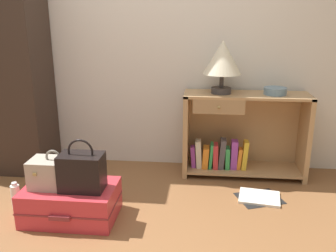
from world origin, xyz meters
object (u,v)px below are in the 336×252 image
handbag (82,171)px  open_book_on_floor (259,197)px  bookshelf (239,136)px  suitcase_large (71,202)px  train_case (55,173)px  table_lamp (223,59)px  bottle (16,196)px  bowl (275,91)px

handbag → open_book_on_floor: size_ratio=0.90×
bookshelf → open_book_on_floor: bookshelf is taller
suitcase_large → train_case: (-0.10, -0.01, 0.22)m
open_book_on_floor → bookshelf: bearing=106.2°
bookshelf → handbag: bearing=-140.6°
train_case → open_book_on_floor: bearing=16.3°
bookshelf → table_lamp: size_ratio=2.40×
train_case → bottle: bearing=165.5°
table_lamp → train_case: (-1.15, -0.88, -0.69)m
suitcase_large → bottle: size_ratio=3.11×
table_lamp → train_case: table_lamp is taller
table_lamp → bowl: 0.52m
open_book_on_floor → train_case: bearing=-163.7°
bottle → suitcase_large: bearing=-10.4°
bookshelf → handbag: size_ratio=2.95×
bookshelf → open_book_on_floor: size_ratio=2.66×
bookshelf → suitcase_large: bookshelf is taller
bowl → train_case: size_ratio=0.58×
bookshelf → bowl: bearing=-4.9°
bowl → bottle: bowl is taller
open_book_on_floor → table_lamp: bearing=124.6°
bowl → open_book_on_floor: bowl is taller
train_case → suitcase_large: bearing=5.2°
bottle → open_book_on_floor: 1.85m
table_lamp → bottle: 1.94m
suitcase_large → handbag: (0.10, -0.03, 0.25)m
bowl → train_case: 1.87m
bookshelf → table_lamp: bearing=-172.7°
bookshelf → suitcase_large: 1.53m
train_case → handbag: (0.20, -0.02, 0.03)m
bookshelf → bottle: size_ratio=5.15×
bowl → train_case: (-1.59, -0.87, -0.43)m
suitcase_large → handbag: bearing=-14.9°
bowl → bottle: (-1.95, -0.78, -0.67)m
bookshelf → bottle: bearing=-154.3°
train_case → bottle: size_ratio=1.58×
suitcase_large → handbag: size_ratio=1.78×
train_case → bookshelf: bearing=34.3°
suitcase_large → open_book_on_floor: (1.36, 0.42, -0.11)m
table_lamp → bottle: (-1.50, -0.78, -0.93)m
train_case → table_lamp: bearing=37.4°
suitcase_large → handbag: handbag is taller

